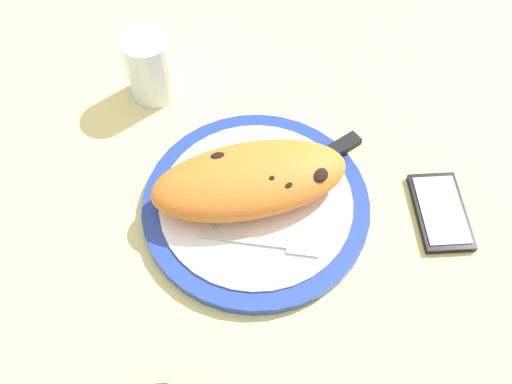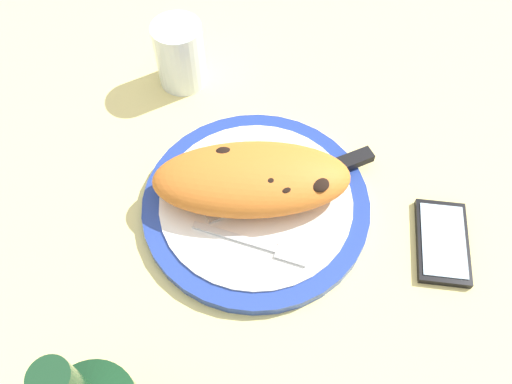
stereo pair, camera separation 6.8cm
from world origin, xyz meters
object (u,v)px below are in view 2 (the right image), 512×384
water_glass (181,58)px  knife (318,174)px  smartphone (442,240)px  calzone (252,179)px  fork (261,245)px  plate (256,204)px

water_glass → knife: bearing=-32.3°
knife → water_glass: 27.84cm
smartphone → knife: bearing=162.8°
calzone → fork: calzone is taller
fork → smartphone: (22.14, 6.58, -1.51)cm
plate → calzone: 4.27cm
smartphone → plate: bearing=-179.3°
plate → smartphone: plate is taller
smartphone → water_glass: bearing=153.6°
plate → calzone: (-0.81, 1.16, 4.02)cm
fork → water_glass: bearing=124.5°
water_glass → fork: bearing=-55.5°
fork → water_glass: size_ratio=1.46×
smartphone → fork: bearing=-163.5°
plate → smartphone: size_ratio=2.44×
fork → smartphone: fork is taller
calzone → knife: (8.05, 4.37, -2.56)cm
calzone → smartphone: size_ratio=2.22×
smartphone → water_glass: (-40.47, 20.11, 3.86)cm
plate → water_glass: (-16.22, 20.38, 3.53)cm
calzone → knife: bearing=28.5°
knife → smartphone: size_ratio=1.62×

